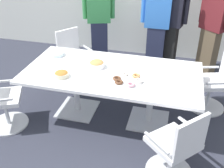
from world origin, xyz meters
TOP-DOWN VIEW (x-y plane):
  - ground_plane at (0.00, 0.00)m, footprint 10.00×10.00m
  - conference_table at (0.00, 0.00)m, footprint 2.40×1.20m
  - office_chair_0 at (1.43, 0.59)m, footprint 0.67×0.67m
  - office_chair_1 at (-0.95, 0.91)m, footprint 0.76×0.76m
  - office_chair_2 at (-1.43, -0.60)m, footprint 0.72×0.72m
  - office_chair_3 at (0.95, -0.91)m, footprint 0.76×0.76m
  - person_standing_0 at (-0.71, 1.71)m, footprint 0.61×0.34m
  - person_standing_1 at (0.42, 1.62)m, footprint 0.61×0.24m
  - person_standing_2 at (0.64, 1.70)m, footprint 0.61×0.32m
  - person_standing_3 at (1.38, 1.74)m, footprint 0.52×0.45m
  - snack_bowl_pretzels at (-0.60, -0.31)m, footprint 0.19×0.19m
  - snack_bowl_cookies at (-0.24, 0.06)m, footprint 0.22×0.22m
  - donut_platter at (0.26, -0.20)m, footprint 0.39×0.38m
  - plate_stack at (-0.95, 0.29)m, footprint 0.23×0.23m

SIDE VIEW (x-z plane):
  - ground_plane at x=0.00m, z-range -0.01..0.00m
  - office_chair_0 at x=1.43m, z-range -0.05..0.86m
  - office_chair_1 at x=-0.95m, z-range -0.05..0.86m
  - office_chair_2 at x=-1.43m, z-range -0.05..0.86m
  - office_chair_3 at x=0.95m, z-range -0.05..0.86m
  - conference_table at x=0.00m, z-range 0.25..1.00m
  - donut_platter at x=0.26m, z-range 0.75..0.79m
  - plate_stack at x=-0.95m, z-range 0.75..0.80m
  - snack_bowl_pretzels at x=-0.60m, z-range 0.75..0.83m
  - snack_bowl_cookies at x=-0.24m, z-range 0.75..0.86m
  - person_standing_0 at x=-0.71m, z-range 0.04..1.83m
  - person_standing_3 at x=1.38m, z-range 0.05..1.88m
  - person_standing_1 at x=0.42m, z-range 0.05..1.89m
  - person_standing_2 at x=0.64m, z-range 0.05..1.94m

